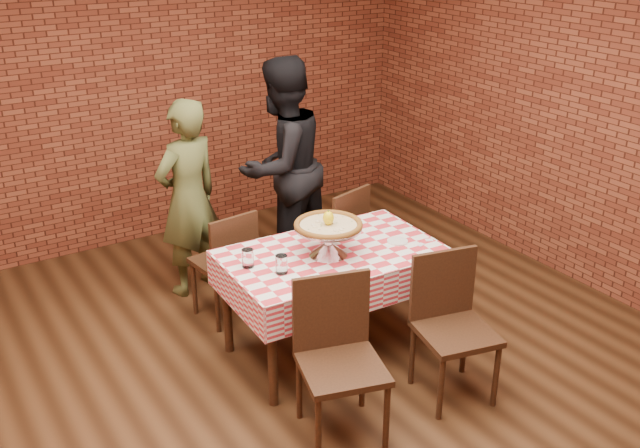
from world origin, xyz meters
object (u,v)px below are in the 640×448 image
at_px(water_glass_right, 248,258).
at_px(chair_far_left, 223,264).
at_px(water_glass_left, 281,264).
at_px(pizza, 328,226).
at_px(pizza_stand, 328,241).
at_px(condiment_caddy, 321,223).
at_px(diner_black, 282,166).
at_px(chair_near_right, 456,332).
at_px(table, 332,302).
at_px(chair_near_left, 342,365).
at_px(chair_far_right, 333,238).
at_px(diner_olive, 188,198).

xyz_separation_m(water_glass_right, chair_far_left, (0.15, 0.71, -0.38)).
bearing_deg(water_glass_right, water_glass_left, -53.77).
height_order(pizza, water_glass_right, pizza).
relative_size(pizza_stand, pizza, 1.02).
relative_size(pizza_stand, condiment_caddy, 3.19).
bearing_deg(diner_black, chair_near_right, 71.96).
height_order(chair_near_right, chair_far_left, chair_near_right).
height_order(table, pizza_stand, pizza_stand).
height_order(chair_near_left, chair_near_right, chair_near_left).
distance_m(water_glass_right, chair_near_right, 1.37).
bearing_deg(chair_far_left, pizza, 107.68).
distance_m(pizza, chair_far_right, 1.07).
bearing_deg(chair_far_right, diner_black, -94.04).
relative_size(condiment_caddy, chair_far_left, 0.16).
relative_size(table, pizza, 3.17).
xyz_separation_m(water_glass_left, chair_far_left, (0.01, 0.90, -0.38)).
distance_m(water_glass_left, chair_far_left, 0.98).
bearing_deg(water_glass_right, chair_far_left, 78.46).
distance_m(pizza, condiment_caddy, 0.39).
height_order(chair_near_right, diner_black, diner_black).
bearing_deg(diner_black, chair_far_right, 83.87).
height_order(water_glass_right, chair_far_left, water_glass_right).
distance_m(table, condiment_caddy, 0.56).
distance_m(chair_near_left, chair_near_right, 0.80).
height_order(chair_far_right, diner_olive, diner_olive).
distance_m(water_glass_left, water_glass_right, 0.23).
height_order(pizza, water_glass_left, pizza).
bearing_deg(table, chair_far_right, 56.22).
distance_m(chair_near_right, diner_olive, 2.34).
relative_size(chair_near_right, chair_far_right, 1.03).
relative_size(chair_far_right, diner_olive, 0.57).
bearing_deg(diner_black, water_glass_left, 42.62).
relative_size(chair_near_left, chair_far_left, 1.09).
height_order(water_glass_left, chair_far_right, chair_far_right).
bearing_deg(water_glass_right, chair_near_left, -81.11).
bearing_deg(condiment_caddy, chair_far_right, 60.94).
bearing_deg(chair_near_right, pizza_stand, 129.23).
relative_size(water_glass_right, diner_olive, 0.08).
xyz_separation_m(pizza, condiment_caddy, (0.15, 0.33, -0.14)).
height_order(water_glass_right, diner_olive, diner_olive).
distance_m(pizza_stand, water_glass_left, 0.39).
xyz_separation_m(condiment_caddy, chair_far_right, (0.39, 0.44, -0.38)).
height_order(pizza_stand, diner_olive, diner_olive).
distance_m(water_glass_right, diner_olive, 1.24).
xyz_separation_m(table, diner_olive, (-0.45, 1.34, 0.41)).
distance_m(chair_far_left, diner_olive, 0.63).
relative_size(water_glass_left, diner_olive, 0.08).
xyz_separation_m(chair_far_left, diner_black, (0.80, 0.51, 0.46)).
relative_size(pizza, condiment_caddy, 3.14).
distance_m(chair_near_right, chair_far_right, 1.58).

